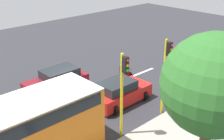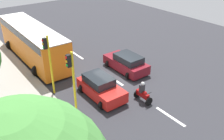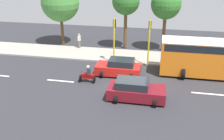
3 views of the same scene
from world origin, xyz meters
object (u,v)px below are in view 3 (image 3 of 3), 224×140
object	(u,v)px
car_maroon	(136,90)
motorcycle	(88,75)
pedestrian_by_tree	(184,48)
street_tree_south	(166,5)
street_tree_north	(60,3)
car_red	(119,68)
traffic_light_corner	(149,37)
pedestrian_near_signal	(79,40)
street_tree_center	(126,2)
traffic_light_midblock	(114,35)

from	to	relation	value
car_maroon	motorcycle	size ratio (longest dim) A/B	2.74
pedestrian_by_tree	street_tree_south	world-z (taller)	street_tree_south
motorcycle	street_tree_north	world-z (taller)	street_tree_north
car_red	traffic_light_corner	distance (m)	4.21
traffic_light_corner	street_tree_south	xyz separation A→B (m)	(5.10, -1.35, 2.19)
pedestrian_near_signal	street_tree_center	size ratio (longest dim) A/B	0.25
pedestrian_near_signal	street_tree_center	world-z (taller)	street_tree_center
car_red	street_tree_center	size ratio (longest dim) A/B	0.57
pedestrian_by_tree	traffic_light_midblock	distance (m)	7.80
street_tree_center	street_tree_south	world-z (taller)	street_tree_center
pedestrian_near_signal	street_tree_north	distance (m)	4.87
pedestrian_by_tree	traffic_light_corner	xyz separation A→B (m)	(-3.23, 3.53, 1.87)
motorcycle	traffic_light_corner	world-z (taller)	traffic_light_corner
pedestrian_near_signal	traffic_light_corner	bearing A→B (deg)	-114.70
car_maroon	car_red	bearing A→B (deg)	25.54
pedestrian_near_signal	traffic_light_midblock	size ratio (longest dim) A/B	0.38
traffic_light_corner	street_tree_center	distance (m)	6.30
pedestrian_by_tree	street_tree_north	distance (m)	14.80
pedestrian_near_signal	street_tree_north	size ratio (longest dim) A/B	0.24
traffic_light_corner	street_tree_north	distance (m)	11.96
traffic_light_corner	car_red	bearing A→B (deg)	137.95
car_red	pedestrian_near_signal	distance (m)	8.55
pedestrian_by_tree	street_tree_center	xyz separation A→B (m)	(1.78, 6.50, 4.27)
car_red	pedestrian_near_signal	xyz separation A→B (m)	(6.37, 5.69, 0.35)
street_tree_south	street_tree_north	world-z (taller)	street_tree_north
street_tree_south	car_red	bearing A→B (deg)	154.24
traffic_light_midblock	street_tree_center	xyz separation A→B (m)	(5.01, -0.35, 2.39)
car_maroon	street_tree_north	world-z (taller)	street_tree_north
pedestrian_near_signal	pedestrian_by_tree	size ratio (longest dim) A/B	1.00
car_red	street_tree_north	size ratio (longest dim) A/B	0.55
car_red	traffic_light_midblock	bearing A→B (deg)	19.24
motorcycle	pedestrian_near_signal	world-z (taller)	pedestrian_near_signal
street_tree_south	street_tree_north	xyz separation A→B (m)	(-0.01, 11.97, -0.14)
pedestrian_by_tree	street_tree_south	bearing A→B (deg)	49.40
pedestrian_by_tree	street_tree_south	xyz separation A→B (m)	(1.87, 2.18, 4.06)
street_tree_south	motorcycle	bearing A→B (deg)	148.04
pedestrian_near_signal	traffic_light_corner	size ratio (longest dim) A/B	0.38
motorcycle	pedestrian_by_tree	bearing A→B (deg)	-46.42
pedestrian_by_tree	street_tree_north	bearing A→B (deg)	82.50
car_red	traffic_light_midblock	size ratio (longest dim) A/B	0.87
car_red	pedestrian_by_tree	world-z (taller)	pedestrian_by_tree
traffic_light_corner	street_tree_north	size ratio (longest dim) A/B	0.63
street_tree_center	street_tree_south	bearing A→B (deg)	-88.83
motorcycle	street_tree_center	size ratio (longest dim) A/B	0.22
motorcycle	street_tree_north	bearing A→B (deg)	31.34
car_maroon	street_tree_south	distance (m)	12.71
car_maroon	street_tree_north	distance (m)	16.13
pedestrian_near_signal	street_tree_south	world-z (taller)	street_tree_south
car_red	traffic_light_corner	bearing A→B (deg)	-42.05
car_red	traffic_light_corner	world-z (taller)	traffic_light_corner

